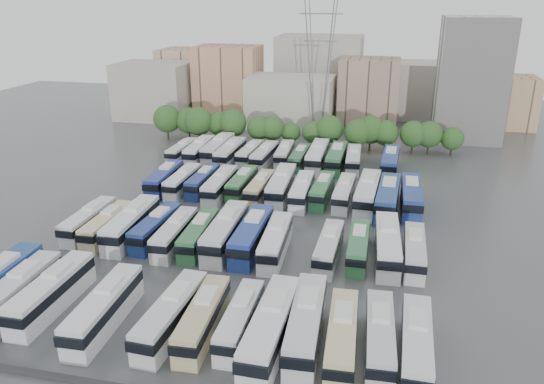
% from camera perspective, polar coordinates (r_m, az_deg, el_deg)
% --- Properties ---
extents(ground, '(220.00, 220.00, 0.00)m').
position_cam_1_polar(ground, '(73.34, -2.21, -4.01)').
color(ground, '#424447').
rests_on(ground, ground).
extents(tree_line, '(65.36, 7.49, 7.77)m').
position_cam_1_polar(tree_line, '(111.47, 2.02, 6.96)').
color(tree_line, black).
rests_on(tree_line, ground).
extents(city_buildings, '(102.00, 35.00, 20.00)m').
position_cam_1_polar(city_buildings, '(140.31, 2.38, 11.33)').
color(city_buildings, '#9E998E').
rests_on(city_buildings, ground).
extents(apartment_tower, '(14.00, 14.00, 26.00)m').
position_cam_1_polar(apartment_tower, '(124.71, 20.63, 11.27)').
color(apartment_tower, silver).
rests_on(apartment_tower, ground).
extents(electricity_pylon, '(9.00, 6.91, 33.83)m').
position_cam_1_polar(electricity_pylon, '(115.99, 5.18, 14.68)').
color(electricity_pylon, slate).
rests_on(electricity_pylon, ground).
extents(bus_r0_s1, '(3.32, 12.77, 3.97)m').
position_cam_1_polar(bus_r0_s1, '(60.90, -25.68, -9.65)').
color(bus_r0_s1, silver).
rests_on(bus_r0_s1, ground).
extents(bus_r0_s2, '(2.83, 12.63, 3.96)m').
position_cam_1_polar(bus_r0_s2, '(59.51, -22.62, -9.88)').
color(bus_r0_s2, silver).
rests_on(bus_r0_s2, ground).
extents(bus_r0_s4, '(3.21, 12.65, 3.94)m').
position_cam_1_polar(bus_r0_s4, '(55.03, -17.59, -11.81)').
color(bus_r0_s4, silver).
rests_on(bus_r0_s4, ground).
extents(bus_r0_s6, '(3.24, 12.34, 3.84)m').
position_cam_1_polar(bus_r0_s6, '(52.68, -10.76, -12.78)').
color(bus_r0_s6, silver).
rests_on(bus_r0_s6, ground).
extents(bus_r0_s7, '(3.01, 11.65, 3.62)m').
position_cam_1_polar(bus_r0_s7, '(51.88, -7.44, -13.28)').
color(bus_r0_s7, tan).
rests_on(bus_r0_s7, ground).
extents(bus_r0_s8, '(2.46, 10.84, 3.39)m').
position_cam_1_polar(bus_r0_s8, '(51.53, -3.44, -13.53)').
color(bus_r0_s8, silver).
rests_on(bus_r0_s8, ground).
extents(bus_r0_s9, '(3.21, 13.57, 4.24)m').
position_cam_1_polar(bus_r0_s9, '(49.69, -0.10, -14.35)').
color(bus_r0_s9, silver).
rests_on(bus_r0_s9, ground).
extents(bus_r0_s10, '(3.46, 13.12, 4.08)m').
position_cam_1_polar(bus_r0_s10, '(50.46, 3.69, -13.90)').
color(bus_r0_s10, silver).
rests_on(bus_r0_s10, ground).
extents(bus_r0_s11, '(3.07, 11.86, 3.69)m').
position_cam_1_polar(bus_r0_s11, '(49.44, 7.52, -15.15)').
color(bus_r0_s11, beige).
rests_on(bus_r0_s11, ground).
extents(bus_r0_s12, '(3.05, 11.60, 3.61)m').
position_cam_1_polar(bus_r0_s12, '(50.01, 11.53, -15.02)').
color(bus_r0_s12, silver).
rests_on(bus_r0_s12, ground).
extents(bus_r0_s13, '(2.88, 12.03, 3.76)m').
position_cam_1_polar(bus_r0_s13, '(49.67, 15.26, -15.56)').
color(bus_r0_s13, silver).
rests_on(bus_r0_s13, ground).
extents(bus_r1_s0, '(2.49, 11.33, 3.55)m').
position_cam_1_polar(bus_r1_s0, '(75.91, -19.11, -2.88)').
color(bus_r1_s0, silver).
rests_on(bus_r1_s0, ground).
extents(bus_r1_s1, '(2.56, 11.19, 3.50)m').
position_cam_1_polar(bus_r1_s1, '(73.78, -17.31, -3.37)').
color(bus_r1_s1, beige).
rests_on(bus_r1_s1, ground).
extents(bus_r1_s2, '(3.38, 13.27, 4.13)m').
position_cam_1_polar(bus_r1_s2, '(72.52, -14.89, -3.27)').
color(bus_r1_s2, silver).
rests_on(bus_r1_s2, ground).
extents(bus_r1_s3, '(2.97, 11.49, 3.58)m').
position_cam_1_polar(bus_r1_s3, '(71.34, -12.37, -3.69)').
color(bus_r1_s3, navy).
rests_on(bus_r1_s3, ground).
extents(bus_r1_s4, '(2.78, 11.49, 3.59)m').
position_cam_1_polar(bus_r1_s4, '(69.08, -10.41, -4.37)').
color(bus_r1_s4, silver).
rests_on(bus_r1_s4, ground).
extents(bus_r1_s5, '(2.98, 11.34, 3.53)m').
position_cam_1_polar(bus_r1_s5, '(68.35, -7.88, -4.53)').
color(bus_r1_s5, '#2D6B3E').
rests_on(bus_r1_s5, ground).
extents(bus_r1_s6, '(3.22, 13.53, 4.23)m').
position_cam_1_polar(bus_r1_s6, '(67.95, -5.02, -4.24)').
color(bus_r1_s6, silver).
rests_on(bus_r1_s6, ground).
extents(bus_r1_s7, '(2.93, 13.13, 4.12)m').
position_cam_1_polar(bus_r1_s7, '(66.98, -2.18, -4.61)').
color(bus_r1_s7, navy).
rests_on(bus_r1_s7, ground).
extents(bus_r1_s8, '(3.14, 12.14, 3.78)m').
position_cam_1_polar(bus_r1_s8, '(65.66, 0.38, -5.30)').
color(bus_r1_s8, silver).
rests_on(bus_r1_s8, ground).
extents(bus_r1_s10, '(2.68, 11.14, 3.48)m').
position_cam_1_polar(bus_r1_s10, '(64.86, 6.14, -5.92)').
color(bus_r1_s10, silver).
rests_on(bus_r1_s10, ground).
extents(bus_r1_s11, '(2.47, 10.85, 3.40)m').
position_cam_1_polar(bus_r1_s11, '(65.72, 9.27, -5.74)').
color(bus_r1_s11, '#30703E').
rests_on(bus_r1_s11, ground).
extents(bus_r1_s12, '(3.51, 13.20, 4.10)m').
position_cam_1_polar(bus_r1_s12, '(65.99, 12.31, -5.51)').
color(bus_r1_s12, white).
rests_on(bus_r1_s12, ground).
extents(bus_r1_s13, '(2.53, 11.21, 3.51)m').
position_cam_1_polar(bus_r1_s13, '(65.82, 15.07, -6.13)').
color(bus_r1_s13, silver).
rests_on(bus_r1_s13, ground).
extents(bus_r2_s1, '(3.14, 12.18, 3.79)m').
position_cam_1_polar(bus_r2_s1, '(89.18, -11.48, 1.44)').
color(bus_r2_s1, navy).
rests_on(bus_r2_s1, ground).
extents(bus_r2_s2, '(2.59, 11.24, 3.52)m').
position_cam_1_polar(bus_r2_s2, '(87.94, -9.59, 1.20)').
color(bus_r2_s2, silver).
rests_on(bus_r2_s2, ground).
extents(bus_r2_s3, '(2.59, 11.01, 3.44)m').
position_cam_1_polar(bus_r2_s3, '(87.56, -7.44, 1.21)').
color(bus_r2_s3, navy).
rests_on(bus_r2_s3, ground).
extents(bus_r2_s4, '(2.74, 12.11, 3.79)m').
position_cam_1_polar(bus_r2_s4, '(84.86, -5.63, 0.77)').
color(bus_r2_s4, silver).
rests_on(bus_r2_s4, ground).
extents(bus_r2_s5, '(2.67, 11.31, 3.54)m').
position_cam_1_polar(bus_r2_s5, '(85.68, -3.24, 0.95)').
color(bus_r2_s5, '#31733F').
rests_on(bus_r2_s5, ground).
extents(bus_r2_s6, '(2.68, 11.18, 3.49)m').
position_cam_1_polar(bus_r2_s6, '(83.61, -1.30, 0.45)').
color(bus_r2_s6, tan).
rests_on(bus_r2_s6, ground).
extents(bus_r2_s7, '(3.35, 13.47, 4.20)m').
position_cam_1_polar(bus_r2_s7, '(83.68, 1.01, 0.72)').
color(bus_r2_s7, silver).
rests_on(bus_r2_s7, ground).
extents(bus_r2_s8, '(2.85, 11.82, 3.69)m').
position_cam_1_polar(bus_r2_s8, '(82.24, 3.22, 0.14)').
color(bus_r2_s8, white).
rests_on(bus_r2_s8, ground).
extents(bus_r2_s9, '(2.86, 11.28, 3.51)m').
position_cam_1_polar(bus_r2_s9, '(83.05, 5.43, 0.22)').
color(bus_r2_s9, '#307041').
rests_on(bus_r2_s9, ground).
extents(bus_r2_s10, '(2.84, 11.36, 3.54)m').
position_cam_1_polar(bus_r2_s10, '(82.35, 7.78, -0.05)').
color(bus_r2_s10, silver).
rests_on(bus_r2_s10, ground).
extents(bus_r2_s11, '(3.61, 13.80, 4.29)m').
position_cam_1_polar(bus_r2_s11, '(81.67, 10.24, -0.10)').
color(bus_r2_s11, silver).
rests_on(bus_r2_s11, ground).
extents(bus_r2_s12, '(3.68, 13.82, 4.29)m').
position_cam_1_polar(bus_r2_s12, '(80.49, 12.35, -0.57)').
color(bus_r2_s12, navy).
rests_on(bus_r2_s12, ground).
extents(bus_r2_s13, '(3.04, 13.19, 4.13)m').
position_cam_1_polar(bus_r2_s13, '(82.05, 14.75, -0.42)').
color(bus_r2_s13, navy).
rests_on(bus_r2_s13, ground).
extents(bus_r3_s0, '(2.85, 10.98, 3.42)m').
position_cam_1_polar(bus_r3_s0, '(105.14, -9.63, 4.40)').
color(bus_r3_s0, silver).
rests_on(bus_r3_s0, ground).
extents(bus_r3_s1, '(3.11, 12.50, 3.90)m').
position_cam_1_polar(bus_r3_s1, '(104.03, -7.83, 4.47)').
color(bus_r3_s1, silver).
rests_on(bus_r3_s1, ground).
extents(bus_r3_s2, '(3.00, 13.45, 4.22)m').
position_cam_1_polar(bus_r3_s2, '(104.17, -5.81, 4.66)').
color(bus_r3_s2, silver).
rests_on(bus_r3_s2, ground).
extents(bus_r3_s3, '(2.96, 12.73, 3.98)m').
position_cam_1_polar(bus_r3_s3, '(101.65, -4.52, 4.23)').
color(bus_r3_s3, silver).
rests_on(bus_r3_s3, ground).
extents(bus_r3_s4, '(2.97, 11.26, 3.50)m').
position_cam_1_polar(bus_r3_s4, '(101.80, -2.38, 4.17)').
color(bus_r3_s4, silver).
rests_on(bus_r3_s4, ground).
extents(bus_r3_s5, '(3.11, 11.80, 3.67)m').
position_cam_1_polar(bus_r3_s5, '(100.08, -0.83, 3.94)').
color(bus_r3_s5, silver).
rests_on(bus_r3_s5, ground).
extents(bus_r3_s6, '(3.00, 11.35, 3.53)m').
position_cam_1_polar(bus_r3_s6, '(101.32, 1.33, 4.11)').
color(bus_r3_s6, silver).
rests_on(bus_r3_s6, ground).
extents(bus_r3_s7, '(2.63, 11.05, 3.45)m').
position_cam_1_polar(bus_r3_s7, '(99.23, 3.00, 3.70)').
color(bus_r3_s7, '#2B653B').
rests_on(bus_r3_s7, ground).
extents(bus_r3_s8, '(3.05, 13.57, 4.25)m').
position_cam_1_polar(bus_r3_s8, '(99.19, 4.91, 3.88)').
color(bus_r3_s8, silver).
rests_on(bus_r3_s8, ground).
extents(bus_r3_s9, '(2.85, 12.88, 4.04)m').
position_cam_1_polar(bus_r3_s9, '(98.78, 6.94, 3.67)').
color(bus_r3_s9, '#2E6C42').
rests_on(bus_r3_s9, ground).
extents(bus_r3_s10, '(3.01, 11.67, 3.63)m').
position_cam_1_polar(bus_r3_s10, '(98.97, 8.75, 3.49)').
color(bus_r3_s10, silver).
rests_on(bus_r3_s10, ground).
extents(bus_r3_s12, '(3.35, 13.00, 4.05)m').
position_cam_1_polar(bus_r3_s12, '(98.03, 12.58, 3.19)').
color(bus_r3_s12, navy).
rests_on(bus_r3_s12, ground).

